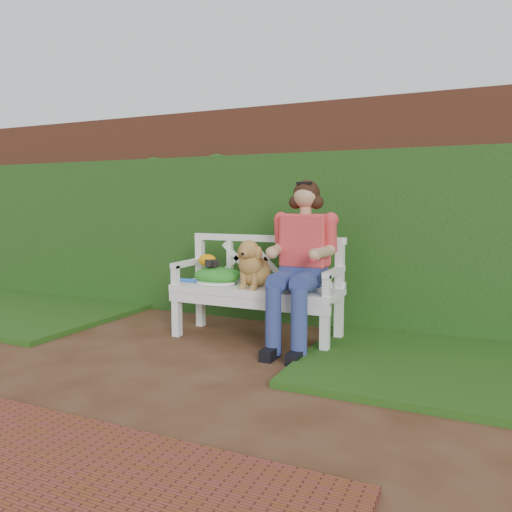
% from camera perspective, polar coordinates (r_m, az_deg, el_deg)
% --- Properties ---
extents(ground, '(60.00, 60.00, 0.00)m').
position_cam_1_polar(ground, '(4.02, -12.79, -11.70)').
color(ground, '#412211').
extents(brick_wall, '(10.00, 0.30, 2.20)m').
position_cam_1_polar(brick_wall, '(5.46, -0.84, 4.90)').
color(brick_wall, brown).
rests_on(brick_wall, ground).
extents(ivy_hedge, '(10.00, 0.18, 1.70)m').
position_cam_1_polar(ivy_hedge, '(5.27, -1.87, 2.13)').
color(ivy_hedge, '#2F5D1C').
rests_on(ivy_hedge, ground).
extents(grass_left, '(2.60, 2.00, 0.05)m').
position_cam_1_polar(grass_left, '(6.28, -25.38, -5.41)').
color(grass_left, '#1B3F0D').
rests_on(grass_left, ground).
extents(grass_right, '(2.60, 2.00, 0.05)m').
position_cam_1_polar(grass_right, '(4.11, 24.75, -11.38)').
color(grass_right, '#1B3F0D').
rests_on(grass_right, ground).
extents(garden_bench, '(1.58, 0.60, 0.48)m').
position_cam_1_polar(garden_bench, '(4.48, 0.00, -6.50)').
color(garden_bench, white).
rests_on(garden_bench, ground).
extents(seated_woman, '(0.75, 0.89, 1.39)m').
position_cam_1_polar(seated_woman, '(4.22, 5.41, -1.05)').
color(seated_woman, '#F94F83').
rests_on(seated_woman, ground).
extents(dog, '(0.42, 0.47, 0.43)m').
position_cam_1_polar(dog, '(4.35, -0.25, -0.81)').
color(dog, '#B76844').
rests_on(dog, garden_bench).
extents(tennis_racket, '(0.71, 0.31, 0.03)m').
position_cam_1_polar(tennis_racket, '(4.56, -4.99, -3.00)').
color(tennis_racket, white).
rests_on(tennis_racket, garden_bench).
extents(green_bag, '(0.50, 0.42, 0.15)m').
position_cam_1_polar(green_bag, '(4.60, -4.49, -2.18)').
color(green_bag, '#1A9D21').
rests_on(green_bag, garden_bench).
extents(camera_item, '(0.11, 0.09, 0.07)m').
position_cam_1_polar(camera_item, '(4.59, -5.03, -0.82)').
color(camera_item, black).
rests_on(camera_item, green_bag).
extents(baseball_glove, '(0.21, 0.18, 0.11)m').
position_cam_1_polar(baseball_glove, '(4.64, -5.60, -0.47)').
color(baseball_glove, orange).
rests_on(baseball_glove, green_bag).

